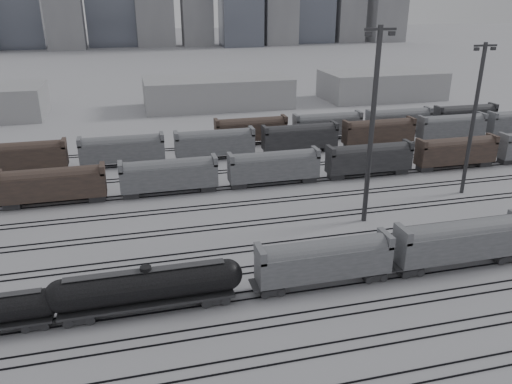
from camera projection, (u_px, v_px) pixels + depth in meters
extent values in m
plane|color=#B6B5BA|center=(285.00, 296.00, 51.92)|extent=(900.00, 900.00, 0.00)
cube|color=black|center=(319.00, 356.00, 43.14)|extent=(220.00, 0.07, 0.16)
cube|color=black|center=(313.00, 346.00, 44.43)|extent=(220.00, 0.07, 0.16)
cube|color=black|center=(300.00, 322.00, 47.64)|extent=(220.00, 0.07, 0.16)
cube|color=black|center=(295.00, 313.00, 48.94)|extent=(220.00, 0.07, 0.16)
cube|color=black|center=(285.00, 294.00, 52.15)|extent=(220.00, 0.07, 0.16)
cube|color=black|center=(281.00, 287.00, 53.44)|extent=(220.00, 0.07, 0.16)
cube|color=black|center=(272.00, 270.00, 56.65)|extent=(220.00, 0.07, 0.16)
cube|color=black|center=(268.00, 264.00, 57.95)|extent=(220.00, 0.07, 0.16)
cube|color=black|center=(260.00, 250.00, 61.16)|extent=(220.00, 0.07, 0.16)
cube|color=black|center=(257.00, 245.00, 62.45)|extent=(220.00, 0.07, 0.16)
cube|color=black|center=(247.00, 226.00, 67.46)|extent=(220.00, 0.07, 0.16)
cube|color=black|center=(245.00, 222.00, 68.76)|extent=(220.00, 0.07, 0.16)
cube|color=black|center=(236.00, 206.00, 73.77)|extent=(220.00, 0.07, 0.16)
cube|color=black|center=(234.00, 203.00, 75.06)|extent=(220.00, 0.07, 0.16)
cube|color=black|center=(227.00, 190.00, 80.08)|extent=(220.00, 0.07, 0.16)
cube|color=black|center=(225.00, 186.00, 81.37)|extent=(220.00, 0.07, 0.16)
cube|color=black|center=(218.00, 173.00, 87.28)|extent=(220.00, 0.07, 0.16)
cube|color=black|center=(217.00, 171.00, 88.58)|extent=(220.00, 0.07, 0.16)
cube|color=black|center=(211.00, 160.00, 94.49)|extent=(220.00, 0.07, 0.16)
cube|color=black|center=(210.00, 158.00, 95.78)|extent=(220.00, 0.07, 0.16)
cube|color=black|center=(204.00, 148.00, 101.70)|extent=(220.00, 0.07, 0.16)
cube|color=black|center=(203.00, 146.00, 102.99)|extent=(220.00, 0.07, 0.16)
cube|color=#232426|center=(36.00, 321.00, 47.06)|extent=(2.40, 1.94, 0.65)
sphere|color=black|center=(46.00, 302.00, 46.61)|extent=(2.67, 2.67, 2.67)
cube|color=#232426|center=(80.00, 314.00, 47.92)|extent=(2.84, 2.29, 0.76)
cube|color=#232426|center=(214.00, 296.00, 50.92)|extent=(2.84, 2.29, 0.76)
cube|color=#232426|center=(149.00, 300.00, 49.22)|extent=(16.93, 2.95, 0.27)
cylinder|color=black|center=(147.00, 285.00, 48.57)|extent=(15.84, 3.17, 3.17)
sphere|color=black|center=(61.00, 296.00, 46.76)|extent=(3.17, 3.17, 3.17)
sphere|color=black|center=(227.00, 274.00, 50.39)|extent=(3.17, 3.17, 3.17)
cylinder|color=black|center=(146.00, 269.00, 47.93)|extent=(1.09, 1.09, 0.55)
cube|color=#232426|center=(146.00, 270.00, 47.97)|extent=(15.29, 0.98, 0.07)
cube|color=#232426|center=(271.00, 288.00, 52.33)|extent=(2.53, 2.04, 0.68)
cube|color=#232426|center=(373.00, 274.00, 55.01)|extent=(2.53, 2.04, 0.68)
cube|color=slate|center=(324.00, 262.00, 52.82)|extent=(14.59, 2.92, 3.11)
cylinder|color=slate|center=(325.00, 253.00, 52.39)|extent=(13.23, 2.82, 2.82)
cube|color=slate|center=(260.00, 254.00, 50.50)|extent=(0.68, 2.92, 1.36)
cube|color=slate|center=(386.00, 238.00, 53.71)|extent=(0.68, 2.92, 1.36)
cone|color=#232426|center=(323.00, 278.00, 53.52)|extent=(2.34, 2.34, 0.88)
cube|color=#232426|center=(409.00, 269.00, 56.01)|extent=(2.68, 2.16, 0.72)
cube|color=#232426|center=(503.00, 255.00, 58.85)|extent=(2.68, 2.16, 0.72)
cube|color=slate|center=(460.00, 243.00, 56.54)|extent=(15.45, 3.09, 3.30)
cylinder|color=slate|center=(462.00, 233.00, 56.08)|extent=(14.01, 2.99, 2.99)
cube|color=slate|center=(403.00, 234.00, 54.07)|extent=(0.72, 3.09, 1.44)
cone|color=#232426|center=(457.00, 259.00, 57.28)|extent=(2.47, 2.47, 0.93)
cylinder|color=#333335|center=(372.00, 130.00, 64.56)|extent=(0.66, 0.66, 25.88)
cube|color=#333335|center=(380.00, 29.00, 59.99)|extent=(4.14, 0.31, 0.31)
cube|color=#333335|center=(368.00, 34.00, 59.82)|extent=(0.72, 0.52, 0.52)
cube|color=#333335|center=(392.00, 33.00, 60.53)|extent=(0.72, 0.52, 0.52)
cylinder|color=#333335|center=(473.00, 122.00, 74.82)|extent=(0.59, 0.59, 22.97)
cube|color=#333335|center=(485.00, 45.00, 70.76)|extent=(3.67, 0.28, 0.28)
cube|color=#333335|center=(477.00, 49.00, 70.61)|extent=(0.64, 0.46, 0.46)
cube|color=#333335|center=(493.00, 49.00, 71.25)|extent=(0.64, 0.46, 0.46)
cube|color=#4D3B31|center=(53.00, 186.00, 73.76)|extent=(15.00, 3.00, 5.60)
cube|color=slate|center=(169.00, 177.00, 77.66)|extent=(15.00, 3.00, 5.60)
cube|color=slate|center=(274.00, 168.00, 81.55)|extent=(15.00, 3.00, 5.60)
cube|color=#232426|center=(369.00, 160.00, 85.45)|extent=(15.00, 3.00, 5.60)
cube|color=#4D3B31|center=(456.00, 153.00, 89.35)|extent=(15.00, 3.00, 5.60)
cube|color=#4D3B31|center=(22.00, 158.00, 86.56)|extent=(15.00, 3.00, 5.60)
cube|color=slate|center=(122.00, 151.00, 90.46)|extent=(15.00, 3.00, 5.60)
cube|color=slate|center=(215.00, 145.00, 94.36)|extent=(15.00, 3.00, 5.60)
cube|color=#232426|center=(300.00, 139.00, 98.26)|extent=(15.00, 3.00, 5.60)
cube|color=#4D3B31|center=(379.00, 133.00, 102.16)|extent=(15.00, 3.00, 5.60)
cube|color=slate|center=(451.00, 128.00, 106.06)|extent=(15.00, 3.00, 5.60)
cube|color=#4D3B31|center=(251.00, 131.00, 103.63)|extent=(15.00, 3.00, 5.60)
cube|color=slate|center=(327.00, 126.00, 107.53)|extent=(15.00, 3.00, 5.60)
cube|color=slate|center=(398.00, 122.00, 111.43)|extent=(15.00, 3.00, 5.60)
cube|color=#232426|center=(465.00, 117.00, 115.33)|extent=(15.00, 3.00, 5.60)
cube|color=#AAAAAD|center=(218.00, 92.00, 138.33)|extent=(40.00, 18.00, 8.00)
cube|color=#AAAAAD|center=(382.00, 85.00, 149.79)|extent=(35.00, 18.00, 8.00)
cube|color=gray|center=(65.00, 4.00, 285.00)|extent=(20.00, 16.00, 48.00)
cube|color=gray|center=(196.00, 13.00, 304.05)|extent=(18.00, 14.40, 38.00)
cube|color=gray|center=(274.00, 6.00, 314.23)|extent=(20.00, 16.00, 45.00)
cube|color=gray|center=(347.00, 10.00, 326.62)|extent=(18.00, 14.40, 40.00)
cube|color=gray|center=(383.00, 0.00, 330.14)|extent=(22.00, 17.60, 52.00)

